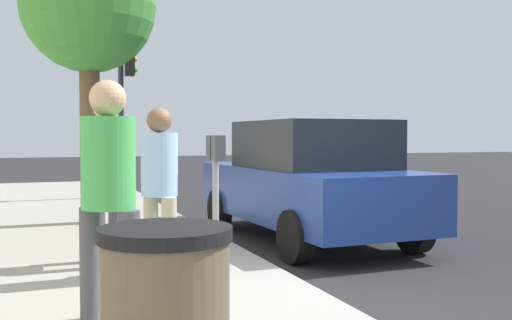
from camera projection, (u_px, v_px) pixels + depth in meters
name	position (u px, v px, depth m)	size (l,w,h in m)	color
ground_plane	(315.00, 302.00, 5.53)	(80.00, 80.00, 0.00)	#232326
parking_meter	(216.00, 173.00, 6.26)	(0.36, 0.12, 1.41)	gray
pedestrian_at_meter	(160.00, 178.00, 5.95)	(0.50, 0.37, 1.69)	tan
pedestrian_bystander	(109.00, 180.00, 4.38)	(0.45, 0.41, 1.82)	#47474C
parking_officer	(106.00, 163.00, 6.45)	(0.49, 0.40, 1.85)	#47474C
parked_sedan_near	(308.00, 180.00, 8.76)	(4.45, 2.07, 1.77)	navy
street_tree	(89.00, 9.00, 9.44)	(2.13, 2.13, 4.55)	brown
traffic_signal	(125.00, 91.00, 13.49)	(0.24, 0.44, 3.60)	black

